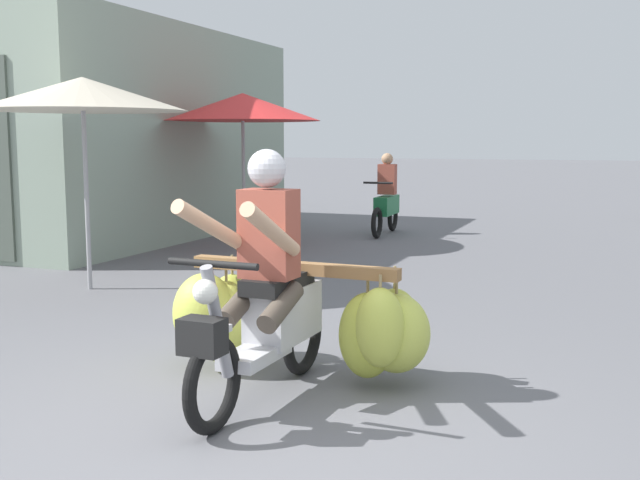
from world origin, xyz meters
The scene contains 6 objects.
ground_plane centered at (0.00, 0.00, 0.00)m, with size 120.00×120.00×0.00m, color slate.
motorbike_main_loaded centered at (-0.18, 1.29, 0.47)m, with size 1.88×1.85×1.58m.
motorbike_distant_ahead_left centered at (-1.84, 9.43, 0.57)m, with size 0.50×1.62×1.40m.
shopfront_building centered at (-6.55, 7.72, 1.72)m, with size 4.11×6.75×3.44m.
market_umbrella_near_shop centered at (-3.49, 7.25, 2.12)m, with size 2.38×2.38×2.33m.
market_umbrella_further_along centered at (-3.49, 3.49, 2.12)m, with size 2.23×2.23×2.30m.
Camera 1 is at (1.89, -3.37, 1.64)m, focal length 43.27 mm.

